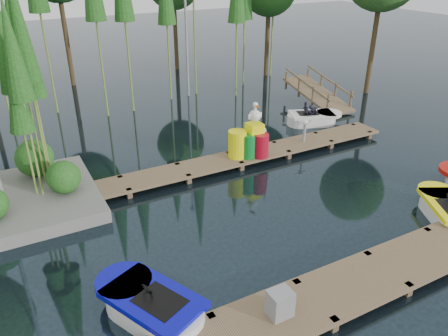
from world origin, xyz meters
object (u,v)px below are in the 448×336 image
utility_cabinet (280,303)px  yellow_barrel (237,144)px  boat_blue (152,307)px  drum_cluster (256,140)px

utility_cabinet → yellow_barrel: yellow_barrel is taller
utility_cabinet → yellow_barrel: bearing=66.6°
boat_blue → yellow_barrel: yellow_barrel is taller
utility_cabinet → drum_cluster: (3.69, 6.85, 0.29)m
boat_blue → yellow_barrel: bearing=21.7°
utility_cabinet → yellow_barrel: size_ratio=0.59×
utility_cabinet → drum_cluster: drum_cluster is taller
utility_cabinet → boat_blue: bearing=146.4°
yellow_barrel → drum_cluster: bearing=-12.9°
utility_cabinet → yellow_barrel: 7.63m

